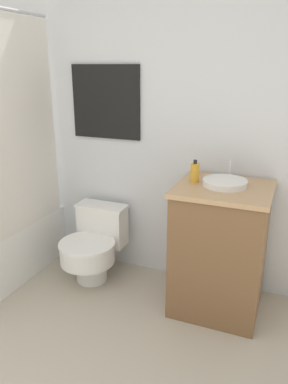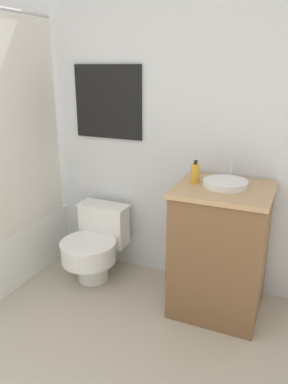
% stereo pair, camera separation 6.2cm
% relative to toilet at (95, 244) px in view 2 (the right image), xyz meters
% --- Properties ---
extents(wall_back, '(3.42, 0.07, 2.50)m').
position_rel_toilet_xyz_m(wall_back, '(0.08, 0.31, 0.96)').
color(wall_back, silver).
rests_on(wall_back, ground_plane).
extents(toilet, '(0.43, 0.56, 0.57)m').
position_rel_toilet_xyz_m(toilet, '(0.00, 0.00, 0.00)').
color(toilet, white).
rests_on(toilet, ground_plane).
extents(vanity, '(0.61, 0.57, 0.89)m').
position_rel_toilet_xyz_m(vanity, '(0.99, -0.01, 0.16)').
color(vanity, brown).
rests_on(vanity, ground_plane).
extents(sink, '(0.29, 0.32, 0.13)m').
position_rel_toilet_xyz_m(sink, '(0.99, 0.01, 0.62)').
color(sink, white).
rests_on(sink, vanity).
extents(soap_bottle, '(0.06, 0.06, 0.15)m').
position_rel_toilet_xyz_m(soap_bottle, '(0.78, 0.01, 0.67)').
color(soap_bottle, gold).
rests_on(soap_bottle, vanity).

